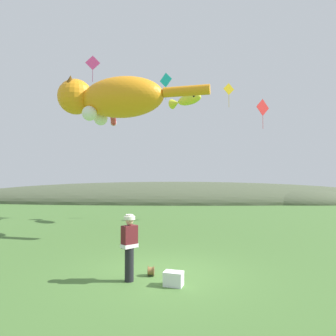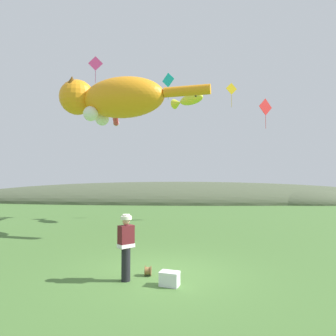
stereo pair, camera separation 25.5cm
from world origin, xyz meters
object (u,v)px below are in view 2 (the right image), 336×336
kite_diamond_teal (168,80)px  kite_diamond_red (265,107)px  festival_attendant (126,245)px  kite_diamond_pink (96,64)px  kite_spool (148,271)px  kite_diamond_orange (136,84)px  picnic_cooler (170,279)px  kite_fish_windsock (188,100)px  kite_diamond_gold (231,89)px  kite_giant_cat (113,99)px  kite_tube_streamer (116,119)px

kite_diamond_teal → kite_diamond_red: bearing=-8.9°
festival_attendant → kite_diamond_pink: kite_diamond_pink is taller
kite_spool → kite_diamond_teal: bearing=90.1°
kite_diamond_orange → kite_diamond_pink: 4.33m
picnic_cooler → kite_diamond_teal: 16.92m
kite_diamond_red → kite_diamond_pink: kite_diamond_pink is taller
kite_diamond_red → kite_diamond_pink: (-12.12, 1.22, 3.72)m
kite_fish_windsock → kite_diamond_pink: bearing=163.9°
kite_diamond_red → festival_attendant: bearing=-120.2°
kite_diamond_gold → picnic_cooler: bearing=-105.9°
kite_diamond_orange → kite_diamond_gold: 6.82m
kite_diamond_red → kite_giant_cat: bearing=-148.6°
kite_giant_cat → kite_diamond_pink: bearing=113.3°
kite_fish_windsock → kite_diamond_red: (5.28, 0.76, -0.34)m
kite_diamond_gold → festival_attendant: bearing=-110.8°
picnic_cooler → kite_diamond_red: bearing=64.6°
kite_giant_cat → kite_tube_streamer: (-0.95, 4.80, -0.05)m
kite_spool → kite_giant_cat: (-2.50, 6.32, 6.69)m
kite_giant_cat → kite_spool: bearing=-68.4°
picnic_cooler → kite_fish_windsock: 14.32m
kite_tube_streamer → kite_diamond_pink: kite_diamond_pink is taller
kite_tube_streamer → kite_diamond_teal: bearing=28.3°
kite_tube_streamer → kite_diamond_orange: 2.80m
kite_spool → kite_giant_cat: bearing=111.6°
kite_tube_streamer → kite_diamond_gold: (8.01, 1.80, 2.48)m
kite_spool → kite_tube_streamer: (-3.46, 11.12, 6.65)m
kite_giant_cat → kite_diamond_pink: (-2.94, 6.83, 4.56)m
festival_attendant → picnic_cooler: (1.18, -0.32, -0.77)m
kite_diamond_gold → kite_spool: bearing=-109.4°
kite_giant_cat → kite_diamond_red: (9.18, 5.61, 0.84)m
kite_diamond_gold → kite_giant_cat: bearing=-136.9°
kite_giant_cat → kite_diamond_orange: (0.39, 5.12, 2.39)m
picnic_cooler → kite_tube_streamer: bearing=109.0°
kite_tube_streamer → kite_diamond_red: kite_diamond_red is taller
kite_giant_cat → kite_diamond_pink: 8.72m
kite_fish_windsock → picnic_cooler: bearing=-93.6°
kite_tube_streamer → kite_diamond_gold: size_ratio=1.64×
festival_attendant → kite_tube_streamer: kite_tube_streamer is taller
kite_fish_windsock → kite_diamond_teal: kite_diamond_teal is taller
kite_diamond_teal → kite_diamond_pink: bearing=178.2°
festival_attendant → kite_fish_windsock: size_ratio=0.76×
kite_giant_cat → kite_fish_windsock: bearing=51.3°
picnic_cooler → kite_diamond_pink: 18.89m
kite_diamond_orange → kite_diamond_teal: (2.10, 1.54, 0.77)m
kite_diamond_red → kite_diamond_gold: kite_diamond_gold is taller
kite_spool → kite_diamond_orange: kite_diamond_orange is taller
kite_fish_windsock → kite_diamond_red: size_ratio=1.13×
kite_diamond_teal → kite_spool: bearing=-89.9°
picnic_cooler → kite_giant_cat: 10.23m
kite_spool → kite_tube_streamer: size_ratio=0.09×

